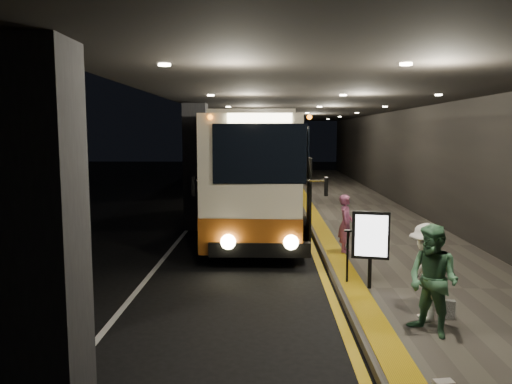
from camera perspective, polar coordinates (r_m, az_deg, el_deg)
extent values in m
plane|color=black|center=(13.86, -2.92, -7.39)|extent=(90.00, 90.00, 0.00)
cube|color=silver|center=(18.92, -7.26, -3.58)|extent=(0.12, 50.00, 0.01)
cube|color=gold|center=(18.76, 5.40, -3.64)|extent=(0.18, 50.00, 0.01)
cube|color=#514C44|center=(19.07, 12.63, -3.39)|extent=(4.50, 50.00, 0.15)
cube|color=gold|center=(18.77, 6.93, -3.18)|extent=(0.50, 50.00, 0.01)
cube|color=black|center=(19.36, 19.43, 5.25)|extent=(0.10, 50.00, 6.00)
cube|color=black|center=(6.07, -23.19, -5.13)|extent=(0.80, 0.80, 4.40)
cube|color=black|center=(17.62, -6.88, 2.86)|extent=(0.80, 0.80, 4.40)
cube|color=black|center=(29.53, -3.58, 4.47)|extent=(0.80, 0.80, 4.40)
cube|color=black|center=(18.50, 6.04, 10.50)|extent=(9.00, 50.00, 0.40)
cube|color=beige|center=(18.02, 0.71, 2.79)|extent=(3.00, 12.28, 3.46)
cube|color=#8E4714|center=(18.15, 0.71, -1.22)|extent=(3.02, 12.30, 0.91)
cube|color=black|center=(11.86, 0.41, 4.38)|extent=(2.24, 0.14, 1.42)
cube|color=black|center=(12.26, 0.41, -6.58)|extent=(2.50, 0.34, 0.36)
cylinder|color=black|center=(14.47, -4.03, -4.73)|extent=(0.28, 1.02, 1.02)
cylinder|color=black|center=(14.44, 5.13, -4.77)|extent=(0.28, 1.02, 1.02)
cylinder|color=black|center=(22.27, -2.15, -0.65)|extent=(0.28, 1.02, 1.02)
cylinder|color=black|center=(22.25, 3.78, -0.67)|extent=(0.28, 1.02, 1.02)
sphere|color=#FFEAA5|center=(12.16, -3.21, -5.72)|extent=(0.37, 0.37, 0.37)
sphere|color=#FFEAA5|center=(12.14, 4.02, -5.75)|extent=(0.37, 0.37, 0.37)
cube|color=#FFF2BF|center=(11.84, 0.42, 8.46)|extent=(1.53, 0.11, 0.22)
cube|color=beige|center=(33.04, 1.00, 4.58)|extent=(3.32, 12.21, 3.42)
cube|color=#8E4714|center=(33.11, 0.99, 2.41)|extent=(3.35, 12.23, 0.91)
cube|color=black|center=(26.96, 0.93, 5.68)|extent=(2.21, 0.21, 1.41)
cube|color=black|center=(27.18, 0.92, 0.80)|extent=(2.48, 0.42, 0.35)
cylinder|color=black|center=(29.37, -1.27, 1.15)|extent=(0.28, 1.01, 1.01)
cylinder|color=black|center=(29.35, 3.17, 1.14)|extent=(0.28, 1.01, 1.01)
cylinder|color=black|center=(37.18, -0.73, 2.34)|extent=(0.28, 1.01, 1.01)
cylinder|color=black|center=(37.16, 2.78, 2.34)|extent=(0.28, 1.01, 1.01)
cube|color=beige|center=(44.17, 1.15, 5.17)|extent=(3.08, 12.29, 3.45)
cube|color=#8E4714|center=(44.22, 1.15, 3.52)|extent=(3.10, 12.31, 0.91)
cube|color=black|center=(38.03, 1.13, 6.05)|extent=(2.24, 0.16, 1.42)
cube|color=black|center=(38.21, 1.12, 2.55)|extent=(2.50, 0.36, 0.36)
cylinder|color=black|center=(40.42, -0.50, 2.71)|extent=(0.28, 1.02, 1.02)
cylinder|color=black|center=(40.41, 2.76, 2.70)|extent=(0.28, 1.02, 1.02)
cylinder|color=black|center=(48.32, -0.21, 3.38)|extent=(0.28, 1.02, 1.02)
cylinder|color=black|center=(48.31, 2.52, 3.38)|extent=(0.28, 1.02, 1.02)
imported|color=#A54D7A|center=(13.82, 10.21, -3.56)|extent=(0.52, 0.66, 1.57)
imported|color=#427854|center=(8.56, 19.59, -9.52)|extent=(0.97, 1.02, 1.80)
imported|color=silver|center=(9.19, 18.87, -8.68)|extent=(0.52, 1.10, 1.70)
cube|color=black|center=(9.60, 20.99, -12.39)|extent=(0.29, 0.18, 0.33)
cylinder|color=black|center=(10.83, 12.86, -9.06)|extent=(0.08, 0.08, 0.63)
cube|color=black|center=(10.64, 12.98, -4.84)|extent=(0.77, 0.26, 1.00)
cube|color=white|center=(10.58, 13.04, -4.90)|extent=(0.64, 0.15, 0.86)
cylinder|color=black|center=(11.09, 10.40, -7.27)|extent=(0.05, 0.05, 1.14)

